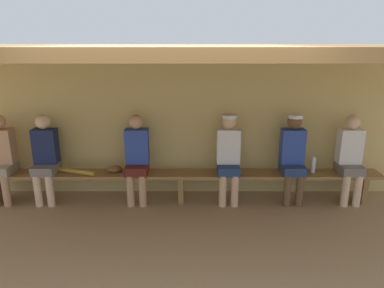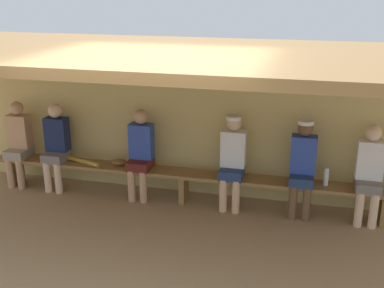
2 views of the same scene
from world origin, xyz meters
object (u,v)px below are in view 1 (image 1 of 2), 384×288
at_px(player_with_sunglasses, 295,155).
at_px(bench, 182,177).
at_px(player_shirtless_tan, 47,155).
at_px(player_leftmost, 4,155).
at_px(player_rightmost, 139,155).
at_px(baseball_bat, 71,170).
at_px(player_near_post, 352,156).
at_px(water_bottle_orange, 315,165).
at_px(player_in_blue, 230,155).
at_px(baseball_glove_tan, 116,169).

bearing_deg(player_with_sunglasses, bench, -179.88).
distance_m(player_with_sunglasses, player_shirtless_tan, 3.68).
relative_size(player_with_sunglasses, player_leftmost, 1.01).
bearing_deg(player_rightmost, bench, -0.27).
bearing_deg(player_with_sunglasses, baseball_bat, -179.94).
relative_size(player_near_post, water_bottle_orange, 5.55).
bearing_deg(player_near_post, water_bottle_orange, 178.93).
xyz_separation_m(player_near_post, player_in_blue, (-1.81, 0.00, 0.02)).
xyz_separation_m(player_rightmost, baseball_glove_tan, (-0.36, 0.03, -0.22)).
xyz_separation_m(player_in_blue, baseball_glove_tan, (-1.72, 0.03, -0.24)).
relative_size(player_leftmost, baseball_glove_tan, 5.56).
xyz_separation_m(player_with_sunglasses, player_near_post, (0.85, -0.00, -0.02)).
bearing_deg(player_in_blue, player_rightmost, -179.98).
bearing_deg(player_leftmost, player_in_blue, 0.01).
bearing_deg(player_shirtless_tan, water_bottle_orange, 0.14).
height_order(bench, player_in_blue, player_in_blue).
xyz_separation_m(player_shirtless_tan, baseball_glove_tan, (1.00, 0.03, -0.22)).
bearing_deg(baseball_glove_tan, player_leftmost, -3.78).
distance_m(player_shirtless_tan, player_rightmost, 1.36).
distance_m(bench, water_bottle_orange, 2.00).
height_order(bench, player_with_sunglasses, player_with_sunglasses).
bearing_deg(bench, player_near_post, 0.07).
height_order(player_leftmost, player_in_blue, player_in_blue).
bearing_deg(player_near_post, baseball_bat, -179.96).
xyz_separation_m(bench, baseball_glove_tan, (-1.01, 0.03, 0.12)).
distance_m(player_shirtless_tan, player_leftmost, 0.65).
bearing_deg(baseball_glove_tan, player_with_sunglasses, 174.46).
height_order(player_with_sunglasses, player_near_post, player_with_sunglasses).
bearing_deg(player_near_post, player_leftmost, 180.00).
height_order(bench, player_leftmost, player_leftmost).
bearing_deg(player_with_sunglasses, player_in_blue, 180.00).
height_order(bench, water_bottle_orange, water_bottle_orange).
relative_size(player_shirtless_tan, player_in_blue, 0.99).
height_order(player_near_post, water_bottle_orange, player_near_post).
xyz_separation_m(player_shirtless_tan, player_in_blue, (2.72, 0.00, 0.02)).
distance_m(player_leftmost, player_in_blue, 3.37).
distance_m(player_with_sunglasses, baseball_bat, 3.36).
relative_size(water_bottle_orange, baseball_glove_tan, 1.00).
bearing_deg(player_shirtless_tan, player_near_post, 0.00).
relative_size(bench, player_leftmost, 4.49).
height_order(player_near_post, baseball_glove_tan, player_near_post).
distance_m(bench, player_with_sunglasses, 1.70).
relative_size(player_rightmost, water_bottle_orange, 5.55).
xyz_separation_m(player_leftmost, baseball_bat, (0.98, -0.00, -0.24)).
bearing_deg(player_shirtless_tan, baseball_glove_tan, 1.79).
bearing_deg(player_in_blue, player_leftmost, -179.99).
relative_size(player_rightmost, player_leftmost, 1.00).
bearing_deg(player_near_post, baseball_glove_tan, 179.49).
distance_m(player_with_sunglasses, player_near_post, 0.85).
bearing_deg(baseball_glove_tan, baseball_bat, -1.93).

